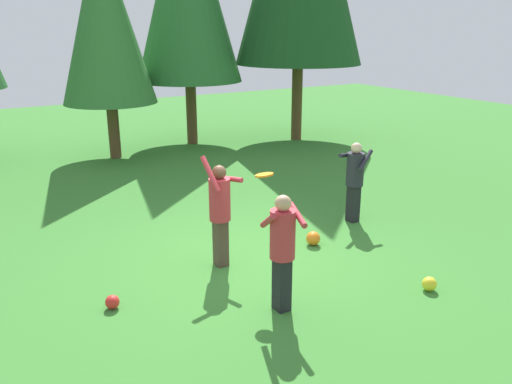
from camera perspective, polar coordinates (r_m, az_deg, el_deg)
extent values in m
plane|color=#387A2D|center=(8.73, -1.42, -7.48)|extent=(40.00, 40.00, 0.00)
cube|color=#4C382D|center=(8.43, -3.89, -5.55)|extent=(0.19, 0.22, 0.79)
cylinder|color=#B72D38|center=(8.17, -4.00, -0.82)|extent=(0.34, 0.34, 0.68)
sphere|color=brown|center=(8.04, -4.07, 2.17)|extent=(0.22, 0.22, 0.22)
cylinder|color=#B72D38|center=(8.22, -3.12, 1.49)|extent=(0.29, 0.57, 0.13)
cylinder|color=#B72D38|center=(7.89, -5.04, 1.99)|extent=(0.21, 0.38, 0.53)
cube|color=black|center=(7.17, 2.84, -10.01)|extent=(0.19, 0.22, 0.77)
cylinder|color=#B72D38|center=(6.86, 2.94, -4.67)|extent=(0.34, 0.34, 0.67)
sphere|color=tan|center=(6.71, 3.00, -1.24)|extent=(0.22, 0.22, 0.22)
cylinder|color=#B72D38|center=(6.73, 1.34, -3.17)|extent=(0.22, 0.53, 0.37)
cylinder|color=#B72D38|center=(6.83, 4.57, -2.48)|extent=(0.23, 0.58, 0.19)
cube|color=black|center=(10.45, 10.60, -1.23)|extent=(0.19, 0.22, 0.75)
cylinder|color=#23232D|center=(10.25, 10.82, 2.46)|extent=(0.34, 0.34, 0.65)
sphere|color=beige|center=(10.15, 10.96, 4.74)|extent=(0.21, 0.21, 0.21)
cylinder|color=#23232D|center=(10.12, 11.91, 3.41)|extent=(0.50, 0.28, 0.35)
cylinder|color=#23232D|center=(10.27, 9.89, 4.01)|extent=(0.54, 0.30, 0.17)
cylinder|color=orange|center=(7.47, 0.91, 1.89)|extent=(0.36, 0.36, 0.07)
sphere|color=yellow|center=(8.17, 18.47, -9.53)|extent=(0.21, 0.21, 0.21)
sphere|color=orange|center=(9.31, 6.28, -5.08)|extent=(0.25, 0.25, 0.25)
sphere|color=red|center=(7.58, -15.48, -11.54)|extent=(0.20, 0.20, 0.20)
cylinder|color=brown|center=(17.14, -7.19, 11.35)|extent=(0.34, 0.34, 3.67)
cylinder|color=brown|center=(15.69, -15.52, 8.87)|extent=(0.33, 0.33, 2.92)
cone|color=#337033|center=(15.52, -16.31, 17.94)|extent=(2.63, 2.63, 4.67)
cylinder|color=brown|center=(17.67, 4.58, 13.08)|extent=(0.35, 0.35, 4.56)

